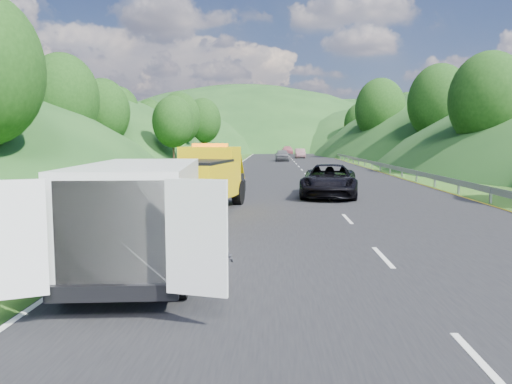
{
  "coord_description": "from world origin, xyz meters",
  "views": [
    {
      "loc": [
        0.29,
        -14.22,
        2.92
      ],
      "look_at": [
        -0.26,
        1.18,
        1.3
      ],
      "focal_mm": 35.0,
      "sensor_mm": 36.0,
      "label": 1
    }
  ],
  "objects_px": {
    "white_van": "(142,211)",
    "worker": "(207,291)",
    "woman": "(162,229)",
    "passing_suv": "(329,197)",
    "tow_truck": "(202,178)",
    "child": "(189,238)",
    "spare_tire": "(150,298)",
    "suitcase": "(119,228)"
  },
  "relations": [
    {
      "from": "white_van",
      "to": "worker",
      "type": "height_order",
      "value": "white_van"
    },
    {
      "from": "woman",
      "to": "passing_suv",
      "type": "relative_size",
      "value": 0.25
    },
    {
      "from": "worker",
      "to": "tow_truck",
      "type": "bearing_deg",
      "value": 78.66
    },
    {
      "from": "white_van",
      "to": "child",
      "type": "xyz_separation_m",
      "value": [
        0.35,
        3.9,
        -1.36
      ]
    },
    {
      "from": "woman",
      "to": "child",
      "type": "bearing_deg",
      "value": -134.03
    },
    {
      "from": "tow_truck",
      "to": "woman",
      "type": "distance_m",
      "value": 4.56
    },
    {
      "from": "child",
      "to": "tow_truck",
      "type": "bearing_deg",
      "value": 123.22
    },
    {
      "from": "worker",
      "to": "passing_suv",
      "type": "xyz_separation_m",
      "value": [
        4.14,
        16.11,
        0.0
      ]
    },
    {
      "from": "spare_tire",
      "to": "passing_suv",
      "type": "relative_size",
      "value": 0.1
    },
    {
      "from": "suitcase",
      "to": "woman",
      "type": "bearing_deg",
      "value": 61.03
    },
    {
      "from": "child",
      "to": "passing_suv",
      "type": "distance_m",
      "value": 12.18
    },
    {
      "from": "woman",
      "to": "tow_truck",
      "type": "bearing_deg",
      "value": -3.07
    },
    {
      "from": "woman",
      "to": "suitcase",
      "type": "bearing_deg",
      "value": 157.75
    },
    {
      "from": "woman",
      "to": "suitcase",
      "type": "distance_m",
      "value": 1.88
    },
    {
      "from": "white_van",
      "to": "suitcase",
      "type": "xyz_separation_m",
      "value": [
        -1.69,
        3.67,
        -1.05
      ]
    },
    {
      "from": "white_van",
      "to": "spare_tire",
      "type": "xyz_separation_m",
      "value": [
        0.6,
        -1.78,
        -1.36
      ]
    },
    {
      "from": "suitcase",
      "to": "passing_suv",
      "type": "bearing_deg",
      "value": 56.46
    },
    {
      "from": "woman",
      "to": "spare_tire",
      "type": "height_order",
      "value": "woman"
    },
    {
      "from": "tow_truck",
      "to": "child",
      "type": "height_order",
      "value": "tow_truck"
    },
    {
      "from": "tow_truck",
      "to": "suitcase",
      "type": "xyz_separation_m",
      "value": [
        -1.64,
        -5.92,
        -1.03
      ]
    },
    {
      "from": "woman",
      "to": "white_van",
      "type": "bearing_deg",
      "value": -164.77
    },
    {
      "from": "child",
      "to": "worker",
      "type": "distance_m",
      "value": 5.31
    },
    {
      "from": "suitcase",
      "to": "tow_truck",
      "type": "bearing_deg",
      "value": 74.51
    },
    {
      "from": "white_van",
      "to": "spare_tire",
      "type": "height_order",
      "value": "white_van"
    },
    {
      "from": "child",
      "to": "suitcase",
      "type": "relative_size",
      "value": 1.6
    },
    {
      "from": "child",
      "to": "white_van",
      "type": "bearing_deg",
      "value": -65.99
    },
    {
      "from": "child",
      "to": "passing_suv",
      "type": "xyz_separation_m",
      "value": [
        5.36,
        10.94,
        0.0
      ]
    },
    {
      "from": "tow_truck",
      "to": "passing_suv",
      "type": "distance_m",
      "value": 7.91
    },
    {
      "from": "child",
      "to": "suitcase",
      "type": "distance_m",
      "value": 2.08
    },
    {
      "from": "spare_tire",
      "to": "passing_suv",
      "type": "bearing_deg",
      "value": 72.9
    },
    {
      "from": "tow_truck",
      "to": "child",
      "type": "bearing_deg",
      "value": -77.57
    },
    {
      "from": "tow_truck",
      "to": "spare_tire",
      "type": "relative_size",
      "value": 11.05
    },
    {
      "from": "suitcase",
      "to": "white_van",
      "type": "bearing_deg",
      "value": -65.27
    },
    {
      "from": "spare_tire",
      "to": "child",
      "type": "bearing_deg",
      "value": 92.48
    },
    {
      "from": "child",
      "to": "worker",
      "type": "relative_size",
      "value": 0.62
    },
    {
      "from": "tow_truck",
      "to": "passing_suv",
      "type": "height_order",
      "value": "tow_truck"
    },
    {
      "from": "white_van",
      "to": "tow_truck",
      "type": "bearing_deg",
      "value": 84.86
    },
    {
      "from": "white_van",
      "to": "spare_tire",
      "type": "bearing_deg",
      "value": -76.92
    },
    {
      "from": "tow_truck",
      "to": "child",
      "type": "relative_size",
      "value": 6.6
    },
    {
      "from": "worker",
      "to": "suitcase",
      "type": "bearing_deg",
      "value": 103.58
    },
    {
      "from": "worker",
      "to": "spare_tire",
      "type": "relative_size",
      "value": 2.69
    },
    {
      "from": "woman",
      "to": "child",
      "type": "height_order",
      "value": "woman"
    }
  ]
}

